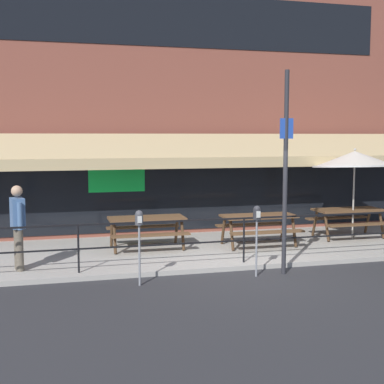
{
  "coord_description": "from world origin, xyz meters",
  "views": [
    {
      "loc": [
        -3.91,
        -10.24,
        2.79
      ],
      "look_at": [
        -0.8,
        1.6,
        1.5
      ],
      "focal_mm": 50.0,
      "sensor_mm": 36.0,
      "label": 1
    }
  ],
  "objects_px": {
    "picnic_table_right": "(348,215)",
    "patio_umbrella_right": "(355,160)",
    "pedestrian_walking": "(18,223)",
    "parking_meter_far": "(257,220)",
    "picnic_table_left": "(147,224)",
    "picnic_table_centre": "(259,221)",
    "parking_meter_near": "(139,225)",
    "street_sign_pole": "(285,171)"
  },
  "relations": [
    {
      "from": "pedestrian_walking",
      "to": "parking_meter_far",
      "type": "height_order",
      "value": "pedestrian_walking"
    },
    {
      "from": "picnic_table_left",
      "to": "street_sign_pole",
      "type": "bearing_deg",
      "value": -48.17
    },
    {
      "from": "picnic_table_centre",
      "to": "pedestrian_walking",
      "type": "distance_m",
      "value": 5.65
    },
    {
      "from": "patio_umbrella_right",
      "to": "pedestrian_walking",
      "type": "bearing_deg",
      "value": -171.73
    },
    {
      "from": "parking_meter_near",
      "to": "patio_umbrella_right",
      "type": "bearing_deg",
      "value": 23.19
    },
    {
      "from": "picnic_table_centre",
      "to": "patio_umbrella_right",
      "type": "xyz_separation_m",
      "value": [
        2.71,
        0.19,
        1.47
      ]
    },
    {
      "from": "picnic_table_right",
      "to": "parking_meter_near",
      "type": "distance_m",
      "value": 6.67
    },
    {
      "from": "patio_umbrella_right",
      "to": "parking_meter_near",
      "type": "relative_size",
      "value": 1.67
    },
    {
      "from": "picnic_table_right",
      "to": "parking_meter_far",
      "type": "xyz_separation_m",
      "value": [
        -3.68,
        -2.76,
        0.44
      ]
    },
    {
      "from": "street_sign_pole",
      "to": "parking_meter_far",
      "type": "bearing_deg",
      "value": -174.84
    },
    {
      "from": "parking_meter_far",
      "to": "street_sign_pole",
      "type": "height_order",
      "value": "street_sign_pole"
    },
    {
      "from": "pedestrian_walking",
      "to": "street_sign_pole",
      "type": "xyz_separation_m",
      "value": [
        5.18,
        -1.27,
        1.04
      ]
    },
    {
      "from": "picnic_table_left",
      "to": "street_sign_pole",
      "type": "height_order",
      "value": "street_sign_pole"
    },
    {
      "from": "picnic_table_left",
      "to": "parking_meter_far",
      "type": "bearing_deg",
      "value": -57.12
    },
    {
      "from": "parking_meter_far",
      "to": "picnic_table_left",
      "type": "bearing_deg",
      "value": 122.88
    },
    {
      "from": "pedestrian_walking",
      "to": "parking_meter_far",
      "type": "bearing_deg",
      "value": -16.24
    },
    {
      "from": "parking_meter_far",
      "to": "street_sign_pole",
      "type": "bearing_deg",
      "value": 5.16
    },
    {
      "from": "parking_meter_near",
      "to": "picnic_table_right",
      "type": "bearing_deg",
      "value": 24.98
    },
    {
      "from": "picnic_table_centre",
      "to": "parking_meter_far",
      "type": "xyz_separation_m",
      "value": [
        -0.98,
        -2.34,
        0.44
      ]
    },
    {
      "from": "picnic_table_left",
      "to": "parking_meter_far",
      "type": "distance_m",
      "value": 3.22
    },
    {
      "from": "picnic_table_right",
      "to": "pedestrian_walking",
      "type": "distance_m",
      "value": 8.38
    },
    {
      "from": "picnic_table_right",
      "to": "street_sign_pole",
      "type": "height_order",
      "value": "street_sign_pole"
    },
    {
      "from": "parking_meter_near",
      "to": "street_sign_pole",
      "type": "distance_m",
      "value": 3.11
    },
    {
      "from": "patio_umbrella_right",
      "to": "parking_meter_far",
      "type": "height_order",
      "value": "patio_umbrella_right"
    },
    {
      "from": "street_sign_pole",
      "to": "patio_umbrella_right",
      "type": "bearing_deg",
      "value": 38.88
    },
    {
      "from": "picnic_table_right",
      "to": "patio_umbrella_right",
      "type": "height_order",
      "value": "patio_umbrella_right"
    },
    {
      "from": "picnic_table_right",
      "to": "pedestrian_walking",
      "type": "height_order",
      "value": "pedestrian_walking"
    },
    {
      "from": "picnic_table_centre",
      "to": "picnic_table_left",
      "type": "bearing_deg",
      "value": 172.79
    },
    {
      "from": "pedestrian_walking",
      "to": "picnic_table_left",
      "type": "bearing_deg",
      "value": 25.43
    },
    {
      "from": "parking_meter_near",
      "to": "parking_meter_far",
      "type": "distance_m",
      "value": 2.35
    },
    {
      "from": "picnic_table_centre",
      "to": "parking_meter_far",
      "type": "height_order",
      "value": "parking_meter_far"
    },
    {
      "from": "picnic_table_left",
      "to": "patio_umbrella_right",
      "type": "xyz_separation_m",
      "value": [
        5.42,
        -0.15,
        1.47
      ]
    },
    {
      "from": "picnic_table_left",
      "to": "street_sign_pole",
      "type": "xyz_separation_m",
      "value": [
        2.35,
        -2.62,
        1.39
      ]
    },
    {
      "from": "picnic_table_left",
      "to": "picnic_table_centre",
      "type": "bearing_deg",
      "value": -7.21
    },
    {
      "from": "picnic_table_right",
      "to": "pedestrian_walking",
      "type": "xyz_separation_m",
      "value": [
        -8.25,
        -1.43,
        0.35
      ]
    },
    {
      "from": "picnic_table_left",
      "to": "picnic_table_right",
      "type": "height_order",
      "value": "same"
    },
    {
      "from": "picnic_table_centre",
      "to": "street_sign_pole",
      "type": "height_order",
      "value": "street_sign_pole"
    },
    {
      "from": "picnic_table_right",
      "to": "street_sign_pole",
      "type": "xyz_separation_m",
      "value": [
        -3.07,
        -2.7,
        1.39
      ]
    },
    {
      "from": "picnic_table_left",
      "to": "pedestrian_walking",
      "type": "distance_m",
      "value": 3.16
    },
    {
      "from": "picnic_table_centre",
      "to": "picnic_table_right",
      "type": "relative_size",
      "value": 1.0
    },
    {
      "from": "picnic_table_left",
      "to": "parking_meter_far",
      "type": "xyz_separation_m",
      "value": [
        1.73,
        -2.68,
        0.44
      ]
    },
    {
      "from": "pedestrian_walking",
      "to": "street_sign_pole",
      "type": "distance_m",
      "value": 5.44
    }
  ]
}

